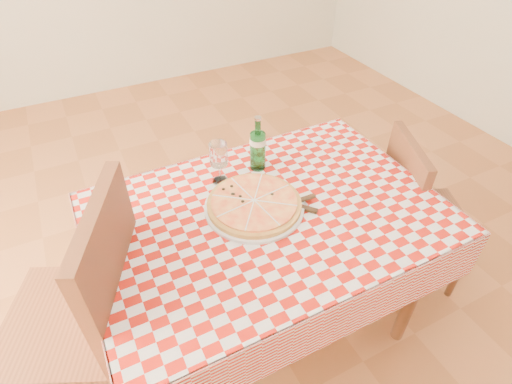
# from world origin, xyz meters

# --- Properties ---
(dining_table) EXTENTS (1.20, 0.80, 0.75)m
(dining_table) POSITION_xyz_m (0.00, 0.00, 0.66)
(dining_table) COLOR brown
(dining_table) RESTS_ON ground
(tablecloth) EXTENTS (1.30, 0.90, 0.01)m
(tablecloth) POSITION_xyz_m (0.00, 0.00, 0.75)
(tablecloth) COLOR #A7130A
(tablecloth) RESTS_ON dining_table
(chair_near) EXTENTS (0.50, 0.50, 0.85)m
(chair_near) POSITION_xyz_m (0.78, -0.03, 0.49)
(chair_near) COLOR brown
(chair_near) RESTS_ON ground
(chair_far) EXTENTS (0.62, 0.62, 1.03)m
(chair_far) POSITION_xyz_m (-0.68, 0.02, 0.59)
(chair_far) COLOR brown
(chair_far) RESTS_ON ground
(pizza_plate) EXTENTS (0.42, 0.42, 0.05)m
(pizza_plate) POSITION_xyz_m (-0.04, 0.04, 0.78)
(pizza_plate) COLOR #CD8F44
(pizza_plate) RESTS_ON tablecloth
(water_bottle) EXTENTS (0.08, 0.08, 0.24)m
(water_bottle) POSITION_xyz_m (0.09, 0.27, 0.88)
(water_bottle) COLOR #196527
(water_bottle) RESTS_ON tablecloth
(wine_glass) EXTENTS (0.07, 0.07, 0.18)m
(wine_glass) POSITION_xyz_m (-0.09, 0.25, 0.85)
(wine_glass) COLOR white
(wine_glass) RESTS_ON tablecloth
(cutlery) EXTENTS (0.30, 0.28, 0.03)m
(cutlery) POSITION_xyz_m (0.10, -0.01, 0.77)
(cutlery) COLOR silver
(cutlery) RESTS_ON tablecloth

